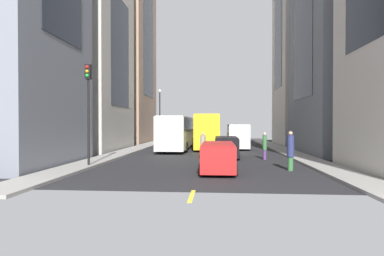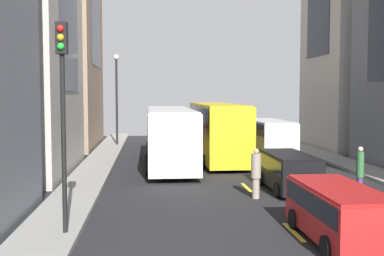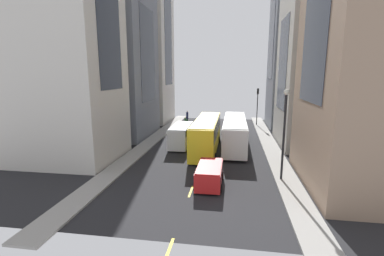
% 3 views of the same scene
% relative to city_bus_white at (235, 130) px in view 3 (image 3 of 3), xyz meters
% --- Properties ---
extents(ground_plane, '(40.75, 40.75, 0.00)m').
position_rel_city_bus_white_xyz_m(ground_plane, '(3.15, -0.42, -2.01)').
color(ground_plane, black).
extents(sidewalk_west, '(1.93, 44.00, 0.15)m').
position_rel_city_bus_white_xyz_m(sidewalk_west, '(-4.26, -0.42, -1.93)').
color(sidewalk_west, gray).
rests_on(sidewalk_west, ground).
extents(sidewalk_east, '(1.93, 44.00, 0.15)m').
position_rel_city_bus_white_xyz_m(sidewalk_east, '(10.56, -0.42, -1.93)').
color(sidewalk_east, gray).
rests_on(sidewalk_east, ground).
extents(lane_stripe_0, '(0.16, 2.00, 0.01)m').
position_rel_city_bus_white_xyz_m(lane_stripe_0, '(3.15, -21.42, -2.00)').
color(lane_stripe_0, yellow).
rests_on(lane_stripe_0, ground).
extents(lane_stripe_1, '(0.16, 2.00, 0.01)m').
position_rel_city_bus_white_xyz_m(lane_stripe_1, '(3.15, -14.42, -2.00)').
color(lane_stripe_1, yellow).
rests_on(lane_stripe_1, ground).
extents(lane_stripe_2, '(0.16, 2.00, 0.01)m').
position_rel_city_bus_white_xyz_m(lane_stripe_2, '(3.15, -7.42, -2.00)').
color(lane_stripe_2, yellow).
rests_on(lane_stripe_2, ground).
extents(lane_stripe_3, '(0.16, 2.00, 0.01)m').
position_rel_city_bus_white_xyz_m(lane_stripe_3, '(3.15, -0.42, -2.00)').
color(lane_stripe_3, yellow).
rests_on(lane_stripe_3, ground).
extents(lane_stripe_4, '(0.16, 2.00, 0.01)m').
position_rel_city_bus_white_xyz_m(lane_stripe_4, '(3.15, 6.58, -2.00)').
color(lane_stripe_4, yellow).
rests_on(lane_stripe_4, ground).
extents(lane_stripe_5, '(0.16, 2.00, 0.01)m').
position_rel_city_bus_white_xyz_m(lane_stripe_5, '(3.15, 13.58, -2.00)').
color(lane_stripe_5, yellow).
rests_on(lane_stripe_5, ground).
extents(lane_stripe_6, '(0.16, 2.00, 0.01)m').
position_rel_city_bus_white_xyz_m(lane_stripe_6, '(3.15, 20.58, -2.00)').
color(lane_stripe_6, yellow).
rests_on(lane_stripe_6, ground).
extents(building_west_0, '(9.91, 9.06, 34.77)m').
position_rel_city_bus_white_xyz_m(building_west_0, '(-10.33, -13.92, 15.38)').
color(building_west_0, slate).
rests_on(building_west_0, ground).
extents(building_west_1, '(6.91, 10.29, 19.40)m').
position_rel_city_bus_white_xyz_m(building_west_1, '(-8.85, -2.33, 7.69)').
color(building_west_1, '#B7B2A8').
rests_on(building_west_1, ground).
extents(building_east_0, '(6.92, 9.23, 29.92)m').
position_rel_city_bus_white_xyz_m(building_east_0, '(15.16, -15.99, 12.95)').
color(building_east_0, beige).
rests_on(building_east_0, ground).
extents(building_east_1, '(8.21, 10.62, 22.02)m').
position_rel_city_bus_white_xyz_m(building_east_1, '(15.79, -4.03, 9.00)').
color(building_east_1, slate).
rests_on(building_east_1, ground).
extents(city_bus_white, '(2.80, 12.86, 3.35)m').
position_rel_city_bus_white_xyz_m(city_bus_white, '(0.00, 0.00, 0.00)').
color(city_bus_white, silver).
rests_on(city_bus_white, ground).
extents(streetcar_yellow, '(2.70, 12.02, 3.59)m').
position_rel_city_bus_white_xyz_m(streetcar_yellow, '(3.15, 2.11, 0.11)').
color(streetcar_yellow, yellow).
rests_on(streetcar_yellow, ground).
extents(delivery_van_white, '(2.25, 6.09, 2.58)m').
position_rel_city_bus_white_xyz_m(delivery_van_white, '(6.30, 0.90, -0.49)').
color(delivery_van_white, white).
rests_on(delivery_van_white, ground).
extents(car_red_0, '(2.07, 4.24, 1.61)m').
position_rel_city_bus_white_xyz_m(car_red_0, '(1.91, 12.13, -1.06)').
color(car_red_0, red).
rests_on(car_red_0, ground).
extents(car_black_1, '(1.89, 4.30, 1.63)m').
position_rel_city_bus_white_xyz_m(car_black_1, '(4.82, -8.29, -1.05)').
color(car_black_1, black).
rests_on(car_black_1, ground).
extents(car_red_2, '(1.95, 4.47, 1.59)m').
position_rel_city_bus_white_xyz_m(car_red_2, '(4.14, -15.46, -1.07)').
color(car_red_2, red).
rests_on(car_red_2, ground).
extents(pedestrian_walking_far, '(0.39, 0.39, 2.03)m').
position_rel_city_bus_white_xyz_m(pedestrian_walking_far, '(3.06, -9.68, -0.94)').
color(pedestrian_walking_far, gray).
rests_on(pedestrian_walking_far, ground).
extents(pedestrian_crossing_near, '(0.39, 0.39, 2.23)m').
position_rel_city_bus_white_xyz_m(pedestrian_crossing_near, '(8.23, -14.71, -0.84)').
color(pedestrian_crossing_near, '#336B38').
rests_on(pedestrian_crossing_near, ground).
extents(pedestrian_crossing_mid, '(0.30, 0.30, 2.02)m').
position_rel_city_bus_white_xyz_m(pedestrian_crossing_mid, '(7.60, -9.28, -0.93)').
color(pedestrian_crossing_mid, '#593372').
rests_on(pedestrian_crossing_mid, ground).
extents(traffic_light_near_corner, '(0.32, 0.44, 6.10)m').
position_rel_city_bus_white_xyz_m(traffic_light_near_corner, '(-3.69, -14.33, 2.37)').
color(traffic_light_near_corner, black).
rests_on(traffic_light_near_corner, ground).
extents(streetlamp_near, '(0.44, 0.44, 7.25)m').
position_rel_city_bus_white_xyz_m(streetlamp_near, '(-3.79, 10.36, 2.56)').
color(streetlamp_near, black).
rests_on(streetlamp_near, ground).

